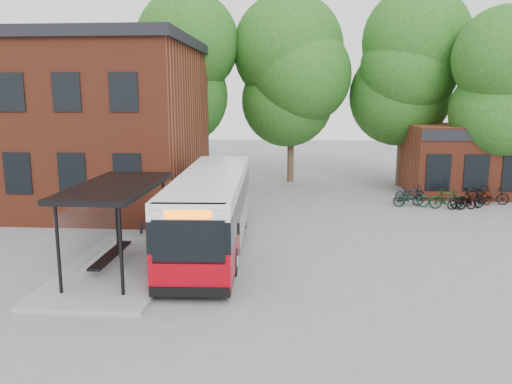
# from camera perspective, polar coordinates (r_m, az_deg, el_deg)

# --- Properties ---
(ground) EXTENTS (100.00, 100.00, 0.00)m
(ground) POSITION_cam_1_polar(r_m,az_deg,el_deg) (17.28, 0.28, -8.11)
(ground) COLOR slate
(station_building) EXTENTS (18.40, 10.40, 8.50)m
(station_building) POSITION_cam_1_polar(r_m,az_deg,el_deg) (29.01, -25.14, 7.12)
(station_building) COLOR maroon
(station_building) RESTS_ON ground
(bus_shelter) EXTENTS (3.60, 7.00, 2.90)m
(bus_shelter) POSITION_cam_1_polar(r_m,az_deg,el_deg) (16.82, -15.46, -3.88)
(bus_shelter) COLOR black
(bus_shelter) RESTS_ON ground
(bike_rail) EXTENTS (5.20, 0.10, 0.38)m
(bike_rail) POSITION_cam_1_polar(r_m,az_deg,el_deg) (28.08, 21.00, -1.04)
(bike_rail) COLOR black
(bike_rail) RESTS_ON ground
(tree_0) EXTENTS (7.92, 7.92, 11.00)m
(tree_0) POSITION_cam_1_polar(r_m,az_deg,el_deg) (33.08, -8.38, 10.51)
(tree_0) COLOR #1E5416
(tree_0) RESTS_ON ground
(tree_1) EXTENTS (7.92, 7.92, 10.40)m
(tree_1) POSITION_cam_1_polar(r_m,az_deg,el_deg) (33.32, 4.04, 10.08)
(tree_1) COLOR #1E5416
(tree_1) RESTS_ON ground
(tree_2) EXTENTS (7.92, 7.92, 11.00)m
(tree_2) POSITION_cam_1_polar(r_m,az_deg,el_deg) (33.04, 16.47, 10.19)
(tree_2) COLOR #1E5416
(tree_2) RESTS_ON ground
(tree_3) EXTENTS (7.04, 7.04, 9.28)m
(tree_3) POSITION_cam_1_polar(r_m,az_deg,el_deg) (30.73, 27.21, 7.83)
(tree_3) COLOR #1E5416
(tree_3) RESTS_ON ground
(city_bus) EXTENTS (2.83, 11.14, 2.81)m
(city_bus) POSITION_cam_1_polar(r_m,az_deg,el_deg) (18.90, -5.04, -2.08)
(city_bus) COLOR #9A030F
(city_bus) RESTS_ON ground
(bicycle_0) EXTENTS (1.83, 0.64, 0.96)m
(bicycle_0) POSITION_cam_1_polar(r_m,az_deg,el_deg) (26.94, 17.34, -0.66)
(bicycle_0) COLOR #0D331C
(bicycle_0) RESTS_ON ground
(bicycle_1) EXTENTS (1.85, 0.99, 1.07)m
(bicycle_1) POSITION_cam_1_polar(r_m,az_deg,el_deg) (27.07, 17.06, -0.47)
(bicycle_1) COLOR black
(bicycle_1) RESTS_ON ground
(bicycle_2) EXTENTS (1.83, 0.99, 0.91)m
(bicycle_2) POSITION_cam_1_polar(r_m,az_deg,el_deg) (28.39, 17.18, -0.13)
(bicycle_2) COLOR black
(bicycle_2) RESTS_ON ground
(bicycle_3) EXTENTS (1.71, 0.54, 1.02)m
(bicycle_3) POSITION_cam_1_polar(r_m,az_deg,el_deg) (27.08, 20.90, -0.76)
(bicycle_3) COLOR black
(bicycle_3) RESTS_ON ground
(bicycle_4) EXTENTS (1.61, 0.80, 0.81)m
(bicycle_4) POSITION_cam_1_polar(r_m,az_deg,el_deg) (27.24, 22.47, -1.03)
(bicycle_4) COLOR black
(bicycle_4) RESTS_ON ground
(bicycle_5) EXTENTS (1.88, 1.23, 1.10)m
(bicycle_5) POSITION_cam_1_polar(r_m,az_deg,el_deg) (27.49, 23.33, -0.69)
(bicycle_5) COLOR black
(bicycle_5) RESTS_ON ground
(bicycle_6) EXTENTS (2.01, 1.33, 1.00)m
(bicycle_6) POSITION_cam_1_polar(r_m,az_deg,el_deg) (28.44, 23.99, -0.48)
(bicycle_6) COLOR #531408
(bicycle_6) RESTS_ON ground
(bicycle_7) EXTENTS (1.72, 0.80, 1.00)m
(bicycle_7) POSITION_cam_1_polar(r_m,az_deg,el_deg) (29.17, 25.42, -0.33)
(bicycle_7) COLOR black
(bicycle_7) RESTS_ON ground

